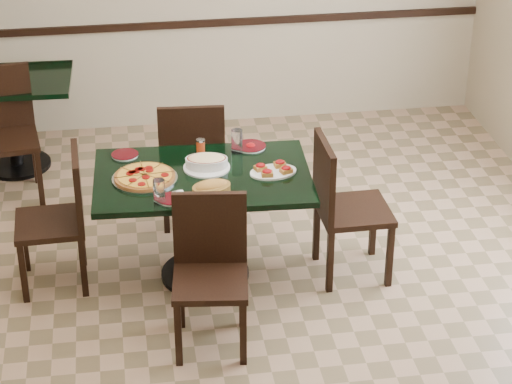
{
  "coord_description": "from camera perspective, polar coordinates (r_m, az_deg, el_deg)",
  "views": [
    {
      "loc": [
        -0.63,
        -5.22,
        3.62
      ],
      "look_at": [
        0.16,
        0.0,
        0.76
      ],
      "focal_mm": 70.0,
      "sensor_mm": 36.0,
      "label": 1
    }
  ],
  "objects": [
    {
      "name": "pepperoni_pizza",
      "position": [
        6.21,
        -6.38,
        0.87
      ],
      "size": [
        0.41,
        0.41,
        0.04
      ],
      "rotation": [
        0.0,
        0.0,
        0.09
      ],
      "color": "silver",
      "rests_on": "main_table"
    },
    {
      "name": "chair_right",
      "position": [
        6.38,
        4.86,
        -0.51
      ],
      "size": [
        0.46,
        0.46,
        0.97
      ],
      "rotation": [
        0.0,
        0.0,
        1.59
      ],
      "color": "black",
      "rests_on": "floor"
    },
    {
      "name": "back_table",
      "position": [
        8.0,
        -13.87,
        4.8
      ],
      "size": [
        1.0,
        0.74,
        0.75
      ],
      "rotation": [
        0.0,
        0.0,
        -0.03
      ],
      "color": "black",
      "rests_on": "floor"
    },
    {
      "name": "side_plate_far_r",
      "position": [
        6.58,
        -0.31,
        2.64
      ],
      "size": [
        0.2,
        0.2,
        0.03
      ],
      "rotation": [
        0.0,
        0.0,
        0.22
      ],
      "color": "silver",
      "rests_on": "main_table"
    },
    {
      "name": "main_table",
      "position": [
        6.33,
        -3.04,
        -0.45
      ],
      "size": [
        1.39,
        0.93,
        0.75
      ],
      "rotation": [
        0.0,
        0.0,
        -0.04
      ],
      "color": "black",
      "rests_on": "floor"
    },
    {
      "name": "back_chair_near",
      "position": [
        7.59,
        -14.21,
        3.7
      ],
      "size": [
        0.52,
        0.52,
        0.98
      ],
      "rotation": [
        0.0,
        0.0,
        0.13
      ],
      "color": "black",
      "rests_on": "floor"
    },
    {
      "name": "chair_left",
      "position": [
        6.4,
        -11.0,
        -1.14
      ],
      "size": [
        0.45,
        0.45,
        0.92
      ],
      "rotation": [
        0.0,
        0.0,
        -1.54
      ],
      "color": "black",
      "rests_on": "floor"
    },
    {
      "name": "floor",
      "position": [
        6.39,
        -1.45,
        -6.13
      ],
      "size": [
        5.5,
        5.5,
        0.0
      ],
      "primitive_type": "plane",
      "color": "#8E6E52",
      "rests_on": "ground"
    },
    {
      "name": "room_shell",
      "position": [
        7.55,
        4.57,
        9.39
      ],
      "size": [
        5.5,
        5.5,
        5.5
      ],
      "color": "white",
      "rests_on": "floor"
    },
    {
      "name": "side_plate_far_l",
      "position": [
        6.52,
        -7.5,
        2.13
      ],
      "size": [
        0.18,
        0.18,
        0.02
      ],
      "rotation": [
        0.0,
        0.0,
        0.2
      ],
      "color": "silver",
      "rests_on": "main_table"
    },
    {
      "name": "water_glass_b",
      "position": [
        5.91,
        -5.55,
        0.03
      ],
      "size": [
        0.07,
        0.07,
        0.15
      ],
      "primitive_type": "cylinder",
      "color": "white",
      "rests_on": "main_table"
    },
    {
      "name": "pepper_shaker",
      "position": [
        6.5,
        -3.18,
        2.64
      ],
      "size": [
        0.06,
        0.06,
        0.1
      ],
      "color": "#B23B12",
      "rests_on": "main_table"
    },
    {
      "name": "chair_near",
      "position": [
        5.78,
        -2.63,
        -4.09
      ],
      "size": [
        0.48,
        0.48,
        0.92
      ],
      "rotation": [
        0.0,
        0.0,
        -0.12
      ],
      "color": "black",
      "rests_on": "floor"
    },
    {
      "name": "water_glass_a",
      "position": [
        6.48,
        -1.1,
        2.91
      ],
      "size": [
        0.07,
        0.07,
        0.16
      ],
      "primitive_type": "cylinder",
      "color": "white",
      "rests_on": "main_table"
    },
    {
      "name": "lasagna_casserole",
      "position": [
        6.3,
        -2.84,
        1.73
      ],
      "size": [
        0.3,
        0.3,
        0.09
      ],
      "rotation": [
        0.0,
        0.0,
        -0.12
      ],
      "color": "silver",
      "rests_on": "main_table"
    },
    {
      "name": "chair_far",
      "position": [
        6.95,
        -3.68,
        2.06
      ],
      "size": [
        0.48,
        0.48,
        0.96
      ],
      "rotation": [
        0.0,
        0.0,
        3.08
      ],
      "color": "black",
      "rests_on": "floor"
    },
    {
      "name": "napkin_setting",
      "position": [
        5.99,
        -4.66,
        -0.3
      ],
      "size": [
        0.17,
        0.17,
        0.01
      ],
      "rotation": [
        0.0,
        0.0,
        0.22
      ],
      "color": "white",
      "rests_on": "main_table"
    },
    {
      "name": "bruschetta_platter",
      "position": [
        6.24,
        0.99,
        1.28
      ],
      "size": [
        0.33,
        0.25,
        0.05
      ],
      "rotation": [
        0.0,
        0.0,
        0.17
      ],
      "color": "silver",
      "rests_on": "main_table"
    },
    {
      "name": "side_plate_near",
      "position": [
        5.96,
        -4.85,
        -0.41
      ],
      "size": [
        0.17,
        0.17,
        0.02
      ],
      "rotation": [
        0.0,
        0.0,
        -0.24
      ],
      "color": "silver",
      "rests_on": "main_table"
    },
    {
      "name": "bread_basket",
      "position": [
        5.99,
        -2.56,
        0.21
      ],
      "size": [
        0.28,
        0.23,
        0.1
      ],
      "rotation": [
        0.0,
        0.0,
        0.31
      ],
      "color": "brown",
      "rests_on": "main_table"
    }
  ]
}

